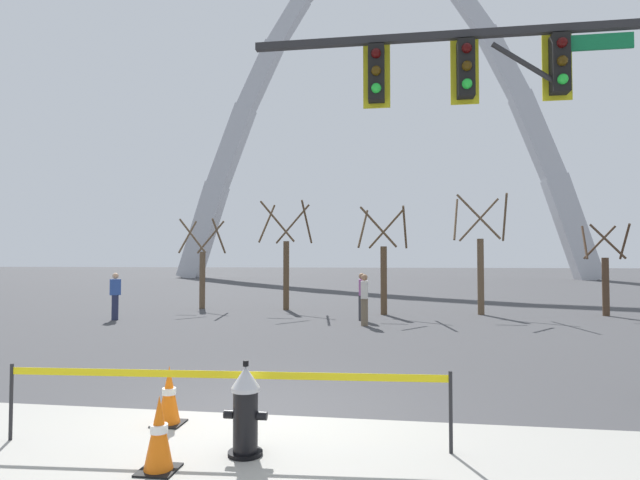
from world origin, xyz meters
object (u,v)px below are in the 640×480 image
Objects in this scene: traffic_cone_mid_sidewalk at (159,434)px; pedestrian_walking_left at (362,296)px; monument_arch at (378,126)px; traffic_signal_gantry at (537,115)px; traffic_cone_by_hydrant at (169,396)px; fire_hydrant at (246,410)px; pedestrian_walking_right at (364,299)px; pedestrian_standing_center at (115,296)px.

traffic_cone_mid_sidewalk is 0.46× the size of pedestrian_walking_left.
traffic_cone_mid_sidewalk is at bearing -90.57° from monument_arch.
traffic_signal_gantry is 48.41m from monument_arch.
fire_hydrant is at bearing -33.70° from traffic_cone_by_hydrant.
pedestrian_walking_right is at bearing 111.92° from traffic_signal_gantry.
monument_arch reaches higher than traffic_signal_gantry.
monument_arch is (-0.22, 49.64, 15.89)m from fire_hydrant.
traffic_cone_by_hydrant is at bearing 146.30° from fire_hydrant.
pedestrian_walking_left reaches higher than fire_hydrant.
pedestrian_walking_right is at bearing 83.24° from traffic_cone_mid_sidewalk.
pedestrian_standing_center is at bearing 121.84° from traffic_cone_mid_sidewalk.
traffic_cone_mid_sidewalk is 0.02× the size of monument_arch.
fire_hydrant is 0.89m from traffic_cone_mid_sidewalk.
monument_arch is 40.72m from pedestrian_walking_left.
pedestrian_walking_left is (1.67, 11.19, 0.46)m from traffic_cone_by_hydrant.
traffic_signal_gantry is at bearing 37.84° from traffic_cone_mid_sidewalk.
traffic_signal_gantry is at bearing -70.09° from pedestrian_walking_left.
monument_arch is (1.01, 48.82, 16.00)m from traffic_cone_by_hydrant.
pedestrian_standing_center is 1.00× the size of pedestrian_walking_right.
pedestrian_walking_left and pedestrian_standing_center have the same top height.
pedestrian_standing_center reaches higher than traffic_cone_mid_sidewalk.
pedestrian_walking_left is 8.36m from pedestrian_standing_center.
fire_hydrant is 12.02m from pedestrian_walking_left.
fire_hydrant reaches higher than traffic_cone_by_hydrant.
traffic_cone_mid_sidewalk is at bearing -58.16° from pedestrian_standing_center.
monument_arch is (0.50, 50.16, 16.00)m from traffic_cone_mid_sidewalk.
traffic_signal_gantry is at bearing -68.08° from pedestrian_walking_right.
fire_hydrant is 0.15× the size of traffic_signal_gantry.
pedestrian_walking_left is at bearing 109.91° from traffic_signal_gantry.
traffic_cone_by_hydrant is 0.46× the size of pedestrian_walking_right.
traffic_cone_mid_sidewalk is (0.51, -1.34, 0.00)m from traffic_cone_by_hydrant.
pedestrian_walking_right is (0.83, -38.96, -15.54)m from monument_arch.
traffic_cone_by_hydrant is 1.00× the size of traffic_cone_mid_sidewalk.
traffic_signal_gantry reaches higher than pedestrian_walking_left.
traffic_signal_gantry is (4.45, 3.45, 3.91)m from traffic_cone_mid_sidewalk.
traffic_signal_gantry reaches higher than fire_hydrant.
traffic_signal_gantry is 4.04× the size of pedestrian_standing_center.
fire_hydrant is 0.02× the size of monument_arch.
pedestrian_walking_left is (0.45, 12.01, 0.35)m from fire_hydrant.
pedestrian_walking_left reaches higher than traffic_cone_mid_sidewalk.
traffic_cone_by_hydrant is 0.46× the size of pedestrian_standing_center.
monument_arch is 41.95m from pedestrian_walking_right.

